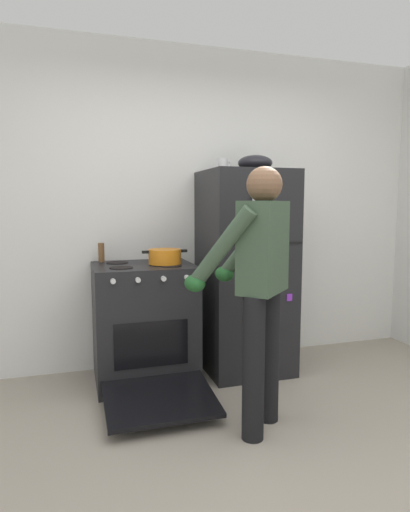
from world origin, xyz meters
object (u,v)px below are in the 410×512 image
object	(u,v)px
person_cook	(258,276)
coffee_mug	(223,165)
pepper_mill	(101,253)
stove_range	(145,324)
red_pot	(165,256)
mixing_bowl	(255,163)
refrigerator	(245,272)

from	to	relation	value
person_cook	coffee_mug	bearing A→B (deg)	82.64
pepper_mill	stove_range	bearing A→B (deg)	-36.01
stove_range	red_pot	world-z (taller)	red_pot
pepper_mill	mixing_bowl	bearing A→B (deg)	-9.28
red_pot	coffee_mug	size ratio (longest dim) A/B	3.12
red_pot	mixing_bowl	bearing A→B (deg)	3.75
person_cook	pepper_mill	bearing A→B (deg)	126.10
refrigerator	pepper_mill	bearing A→B (deg)	170.06
refrigerator	coffee_mug	size ratio (longest dim) A/B	14.74
coffee_mug	pepper_mill	size ratio (longest dim) A/B	0.74
person_cook	pepper_mill	size ratio (longest dim) A/B	10.55
coffee_mug	person_cook	bearing A→B (deg)	-97.36
refrigerator	person_cook	bearing A→B (deg)	-107.91
red_pot	refrigerator	bearing A→B (deg)	4.16
refrigerator	red_pot	bearing A→B (deg)	-175.84
red_pot	stove_range	bearing A→B (deg)	168.69
coffee_mug	pepper_mill	distance (m)	1.20
person_cook	refrigerator	bearing A→B (deg)	72.09
stove_range	person_cook	world-z (taller)	person_cook
coffee_mug	mixing_bowl	size ratio (longest dim) A/B	0.40
coffee_mug	stove_range	bearing A→B (deg)	-174.17
mixing_bowl	red_pot	bearing A→B (deg)	-176.25
red_pot	coffee_mug	bearing A→B (deg)	11.18
mixing_bowl	coffee_mug	bearing A→B (deg)	169.01
stove_range	red_pot	size ratio (longest dim) A/B	3.51
stove_range	mixing_bowl	world-z (taller)	mixing_bowl
refrigerator	red_pot	xyz separation A→B (m)	(-0.68, -0.05, 0.16)
stove_range	pepper_mill	xyz separation A→B (m)	(-0.30, 0.22, 0.55)
person_cook	mixing_bowl	distance (m)	1.28
refrigerator	stove_range	size ratio (longest dim) A/B	1.35
stove_range	mixing_bowl	distance (m)	1.56
stove_range	mixing_bowl	xyz separation A→B (m)	(0.92, 0.02, 1.26)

